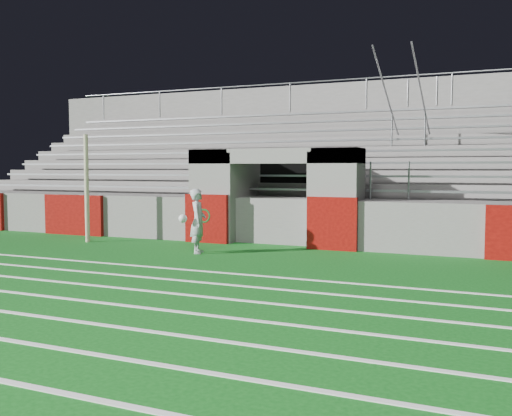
% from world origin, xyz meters
% --- Properties ---
extents(ground, '(90.00, 90.00, 0.00)m').
position_xyz_m(ground, '(0.00, 0.00, 0.00)').
color(ground, '#0D5114').
rests_on(ground, ground).
extents(field_post, '(0.13, 0.13, 3.02)m').
position_xyz_m(field_post, '(-4.96, 1.75, 1.51)').
color(field_post, '#B7AF88').
rests_on(field_post, ground).
extents(field_markings, '(28.00, 8.09, 0.01)m').
position_xyz_m(field_markings, '(0.00, -5.00, 0.01)').
color(field_markings, white).
rests_on(field_markings, ground).
extents(stadium_structure, '(26.00, 8.48, 5.42)m').
position_xyz_m(stadium_structure, '(0.00, 7.97, 1.49)').
color(stadium_structure, '#63615E').
rests_on(stadium_structure, ground).
extents(goalkeeper_with_ball, '(0.63, 0.75, 1.58)m').
position_xyz_m(goalkeeper_with_ball, '(-1.06, 1.13, 0.79)').
color(goalkeeper_with_ball, '#A3A8AD').
rests_on(goalkeeper_with_ball, ground).
extents(hose_coil, '(0.55, 0.14, 0.55)m').
position_xyz_m(hose_coil, '(-1.85, 2.93, 0.71)').
color(hose_coil, '#0D4112').
rests_on(hose_coil, ground).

